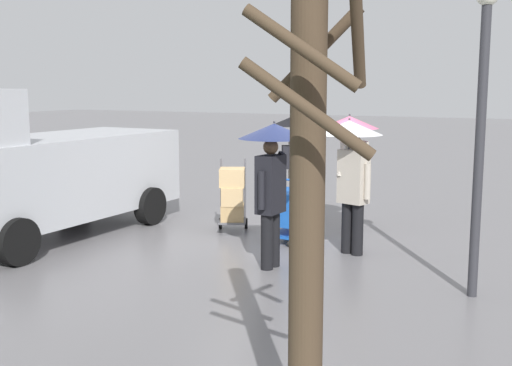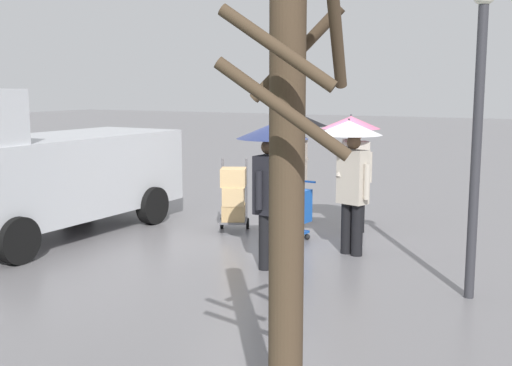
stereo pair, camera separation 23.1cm
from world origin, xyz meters
TOP-DOWN VIEW (x-y plane):
  - ground_plane at (0.00, 0.00)m, footprint 90.00×90.00m
  - cargo_van_parked_right at (3.72, 1.45)m, footprint 2.28×5.38m
  - shopping_cart_vendor at (-0.21, -0.34)m, footprint 0.63×0.87m
  - hand_dolly_boxes at (0.97, -0.53)m, footprint 0.76×0.85m
  - pedestrian_pink_side at (-0.92, -1.52)m, footprint 1.04×1.04m
  - pedestrian_black_side at (-0.64, 1.18)m, footprint 1.04×1.04m
  - pedestrian_white_side at (-1.40, -0.07)m, footprint 1.04×1.04m
  - pedestrian_far_side at (0.27, -1.82)m, footprint 1.04×1.04m
  - bare_tree_near at (-2.98, 5.56)m, footprint 0.95×0.97m
  - street_lamp at (-3.48, 1.23)m, footprint 0.28×0.28m

SIDE VIEW (x-z plane):
  - ground_plane at x=0.00m, z-range 0.00..0.00m
  - shopping_cart_vendor at x=-0.21m, z-range 0.06..1.08m
  - hand_dolly_boxes at x=0.97m, z-range 0.02..1.33m
  - cargo_van_parked_right at x=3.72m, z-range -0.12..2.48m
  - pedestrian_pink_side at x=-0.92m, z-range 0.50..2.64m
  - pedestrian_far_side at x=0.27m, z-range 0.50..2.64m
  - pedestrian_black_side at x=-0.64m, z-range 0.51..2.66m
  - pedestrian_white_side at x=-1.40m, z-range 0.51..2.66m
  - bare_tree_near at x=-2.98m, z-range 0.08..4.02m
  - street_lamp at x=-3.48m, z-range 0.44..4.30m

